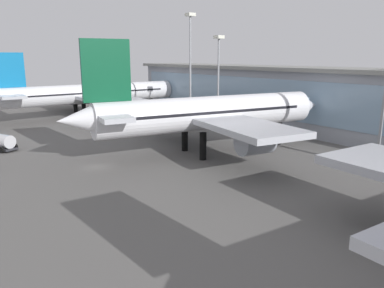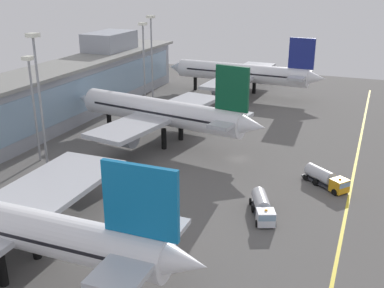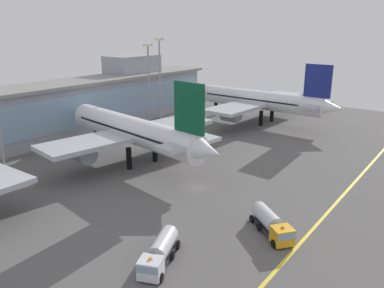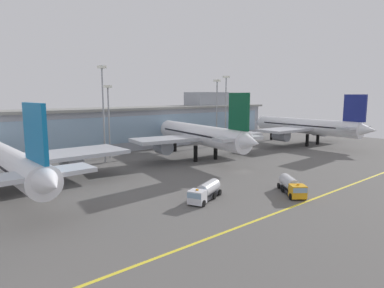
{
  "view_description": "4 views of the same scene",
  "coord_description": "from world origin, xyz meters",
  "px_view_note": "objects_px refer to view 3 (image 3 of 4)",
  "views": [
    {
      "loc": [
        52.0,
        -20.36,
        16.07
      ],
      "look_at": [
        7.39,
        12.16,
        3.23
      ],
      "focal_mm": 35.34,
      "sensor_mm": 36.0,
      "label": 1
    },
    {
      "loc": [
        -83.86,
        -23.95,
        34.86
      ],
      "look_at": [
        -5.75,
        7.75,
        4.03
      ],
      "focal_mm": 43.58,
      "sensor_mm": 36.0,
      "label": 2
    },
    {
      "loc": [
        -51.16,
        -37.41,
        27.31
      ],
      "look_at": [
        4.72,
        4.4,
        6.14
      ],
      "focal_mm": 36.06,
      "sensor_mm": 36.0,
      "label": 3
    },
    {
      "loc": [
        -59.19,
        -51.38,
        18.02
      ],
      "look_at": [
        -3.71,
        13.92,
        5.44
      ],
      "focal_mm": 31.45,
      "sensor_mm": 36.0,
      "label": 4
    }
  ],
  "objects_px": {
    "airliner_far_right": "(259,100)",
    "apron_light_mast_west": "(160,70)",
    "baggage_tug_near": "(272,224)",
    "apron_light_mast_centre": "(149,75)",
    "service_truck_far": "(159,253)",
    "airliner_near_right": "(133,131)"
  },
  "relations": [
    {
      "from": "airliner_near_right",
      "to": "apron_light_mast_centre",
      "type": "relative_size",
      "value": 2.07
    },
    {
      "from": "airliner_far_right",
      "to": "apron_light_mast_centre",
      "type": "xyz_separation_m",
      "value": [
        -26.45,
        19.29,
        8.63
      ]
    },
    {
      "from": "baggage_tug_near",
      "to": "apron_light_mast_centre",
      "type": "xyz_separation_m",
      "value": [
        31.32,
        51.52,
        13.74
      ]
    },
    {
      "from": "airliner_far_right",
      "to": "service_truck_far",
      "type": "relative_size",
      "value": 5.33
    },
    {
      "from": "airliner_near_right",
      "to": "apron_light_mast_centre",
      "type": "distance_m",
      "value": 27.42
    },
    {
      "from": "apron_light_mast_centre",
      "to": "service_truck_far",
      "type": "bearing_deg",
      "value": -136.32
    },
    {
      "from": "apron_light_mast_west",
      "to": "apron_light_mast_centre",
      "type": "xyz_separation_m",
      "value": [
        -4.41,
        0.09,
        -0.78
      ]
    },
    {
      "from": "apron_light_mast_centre",
      "to": "airliner_near_right",
      "type": "bearing_deg",
      "value": -144.65
    },
    {
      "from": "baggage_tug_near",
      "to": "airliner_far_right",
      "type": "bearing_deg",
      "value": 157.06
    },
    {
      "from": "apron_light_mast_west",
      "to": "baggage_tug_near",
      "type": "bearing_deg",
      "value": -124.78
    },
    {
      "from": "service_truck_far",
      "to": "airliner_far_right",
      "type": "bearing_deg",
      "value": 175.68
    },
    {
      "from": "airliner_near_right",
      "to": "apron_light_mast_west",
      "type": "bearing_deg",
      "value": -50.53
    },
    {
      "from": "airliner_far_right",
      "to": "service_truck_far",
      "type": "distance_m",
      "value": 76.55
    },
    {
      "from": "airliner_far_right",
      "to": "baggage_tug_near",
      "type": "height_order",
      "value": "airliner_far_right"
    },
    {
      "from": "baggage_tug_near",
      "to": "service_truck_far",
      "type": "distance_m",
      "value": 16.48
    },
    {
      "from": "airliner_far_right",
      "to": "apron_light_mast_west",
      "type": "height_order",
      "value": "apron_light_mast_west"
    },
    {
      "from": "baggage_tug_near",
      "to": "service_truck_far",
      "type": "height_order",
      "value": "same"
    },
    {
      "from": "airliner_far_right",
      "to": "service_truck_far",
      "type": "bearing_deg",
      "value": 111.7
    },
    {
      "from": "airliner_near_right",
      "to": "apron_light_mast_centre",
      "type": "xyz_separation_m",
      "value": [
        21.27,
        15.09,
        8.49
      ]
    },
    {
      "from": "airliner_far_right",
      "to": "apron_light_mast_centre",
      "type": "distance_m",
      "value": 33.86
    },
    {
      "from": "airliner_near_right",
      "to": "apron_light_mast_centre",
      "type": "height_order",
      "value": "apron_light_mast_centre"
    },
    {
      "from": "service_truck_far",
      "to": "apron_light_mast_centre",
      "type": "distance_m",
      "value": 64.91
    }
  ]
}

